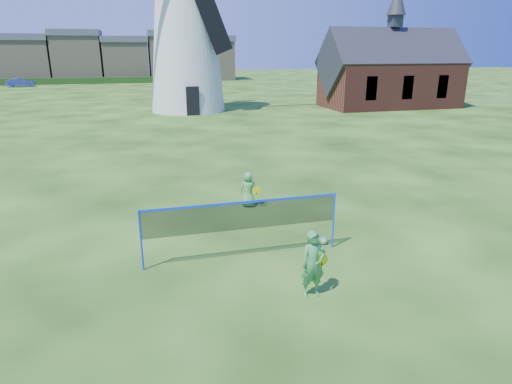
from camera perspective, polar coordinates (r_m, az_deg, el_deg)
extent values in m
plane|color=black|center=(11.85, -0.31, -7.72)|extent=(220.00, 220.00, 0.00)
cube|color=black|center=(36.94, -8.19, 11.59)|extent=(1.06, 0.13, 2.33)
cube|color=black|center=(37.37, -8.61, 17.99)|extent=(0.74, 0.13, 0.95)
cube|color=black|center=(38.05, -8.96, 23.09)|extent=(0.64, 0.13, 0.85)
cube|color=black|center=(37.72, -6.39, 22.86)|extent=(4.08, 0.11, 7.45)
cube|color=brown|center=(44.13, 16.90, 13.13)|extent=(12.08, 6.04, 4.03)
cube|color=#2D3035|center=(44.04, 17.15, 15.73)|extent=(12.68, 6.15, 6.15)
cube|color=#2D3035|center=(44.09, 17.60, 20.36)|extent=(1.01, 1.01, 1.01)
cube|color=black|center=(39.80, 14.73, 12.86)|extent=(1.01, 0.10, 2.01)
cube|color=black|center=(41.64, 19.06, 12.68)|extent=(1.01, 0.10, 2.01)
cube|color=black|center=(43.68, 23.00, 12.46)|extent=(1.01, 0.10, 2.01)
cylinder|color=blue|center=(10.95, -14.68, -6.13)|extent=(0.05, 0.05, 1.55)
cylinder|color=blue|center=(11.97, 9.99, -3.69)|extent=(0.05, 0.05, 1.55)
cube|color=black|center=(11.06, -1.78, -3.18)|extent=(5.00, 0.02, 0.70)
cube|color=blue|center=(10.93, -1.80, -1.37)|extent=(5.00, 0.02, 0.06)
imported|color=#399047|center=(9.64, 7.41, -9.26)|extent=(0.56, 0.38, 1.50)
cylinder|color=#FFF60D|center=(9.89, 8.53, -8.68)|extent=(0.28, 0.02, 0.28)
cube|color=#FFF60D|center=(9.97, 8.48, -9.55)|extent=(0.03, 0.02, 0.20)
imported|color=#4EA14E|center=(14.97, -0.98, 0.33)|extent=(0.68, 0.54, 1.21)
cylinder|color=#FFF60D|center=(14.82, 0.05, 0.20)|extent=(0.28, 0.02, 0.28)
cube|color=#FFF60D|center=(14.87, 0.05, -0.43)|extent=(0.03, 0.02, 0.20)
sphere|color=green|center=(12.38, 8.73, -6.22)|extent=(0.22, 0.22, 0.22)
cube|color=tan|center=(84.06, -27.50, 14.74)|extent=(7.67, 8.00, 6.57)
cube|color=#4C4C54|center=(84.06, -27.89, 17.29)|extent=(7.97, 8.40, 1.00)
cube|color=tan|center=(82.83, -22.01, 15.66)|extent=(7.58, 8.00, 7.30)
cube|color=#4C4C54|center=(82.86, -22.36, 18.51)|extent=(7.88, 8.40, 1.00)
cube|color=tan|center=(82.37, -16.44, 15.86)|extent=(7.27, 8.00, 6.33)
cube|color=#4C4C54|center=(82.36, -16.68, 18.40)|extent=(7.57, 8.40, 1.00)
cube|color=tan|center=(82.59, -11.07, 16.57)|extent=(7.10, 8.00, 7.28)
cube|color=#4C4C54|center=(82.62, -11.25, 19.44)|extent=(7.40, 8.40, 1.00)
cube|color=tan|center=(83.49, -5.80, 16.55)|extent=(7.04, 8.00, 6.52)
cube|color=#4C4C54|center=(83.49, -5.88, 19.13)|extent=(7.34, 8.40, 1.00)
cube|color=#193814|center=(78.87, -29.87, 12.26)|extent=(62.00, 0.80, 1.00)
imported|color=navy|center=(74.49, -28.21, 12.40)|extent=(3.87, 1.67, 1.24)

